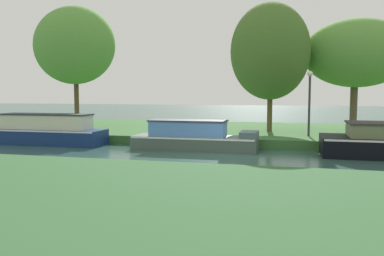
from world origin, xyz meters
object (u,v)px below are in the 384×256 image
slate_narrowboat (194,137)px  willow_tree_centre (270,52)px  lamp_post (310,95)px  willow_tree_right (357,53)px  navy_cruiser (38,131)px  willow_tree_left (74,46)px

slate_narrowboat → willow_tree_centre: size_ratio=0.82×
slate_narrowboat → lamp_post: 5.64m
willow_tree_right → lamp_post: bearing=-128.3°
lamp_post → navy_cruiser: bearing=-167.4°
willow_tree_centre → willow_tree_right: (4.19, 1.41, -0.05)m
navy_cruiser → willow_tree_right: size_ratio=1.19×
navy_cruiser → lamp_post: bearing=12.6°
navy_cruiser → willow_tree_left: willow_tree_left is taller
navy_cruiser → lamp_post: lamp_post is taller
navy_cruiser → willow_tree_right: (14.37, 5.63, 3.73)m
willow_tree_left → willow_tree_right: willow_tree_left is taller
willow_tree_left → willow_tree_right: bearing=1.9°
willow_tree_left → willow_tree_centre: 11.30m
slate_narrowboat → lamp_post: size_ratio=1.77×
willow_tree_centre → willow_tree_right: size_ratio=1.12×
willow_tree_left → lamp_post: (13.10, -2.42, -2.84)m
slate_narrowboat → willow_tree_right: (6.98, 5.63, 3.81)m
navy_cruiser → willow_tree_right: 15.88m
willow_tree_right → willow_tree_left: bearing=-178.1°
navy_cruiser → willow_tree_left: 6.88m
slate_narrowboat → willow_tree_left: 10.88m
slate_narrowboat → navy_cruiser: (-7.39, 0.00, 0.08)m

